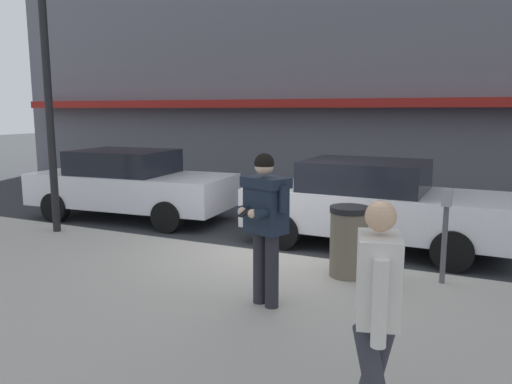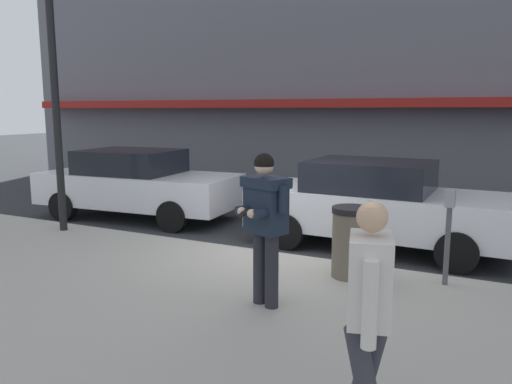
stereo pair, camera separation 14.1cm
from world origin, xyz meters
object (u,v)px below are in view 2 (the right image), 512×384
parking_meter (449,223)px  trash_bin (351,242)px  parked_sedan_mid (377,204)px  man_texting_on_phone (265,213)px  parked_sedan_near (137,183)px  pedestrian_in_light_coat (369,307)px  street_lamp_post (53,70)px

parking_meter → trash_bin: (-1.22, -0.24, -0.34)m
parked_sedan_mid → trash_bin: bearing=-86.1°
man_texting_on_phone → trash_bin: (0.62, 1.45, -0.62)m
parked_sedan_mid → trash_bin: parked_sedan_mid is taller
parked_sedan_near → trash_bin: (5.55, -2.19, -0.16)m
pedestrian_in_light_coat → trash_bin: size_ratio=1.74×
parked_sedan_mid → pedestrian_in_light_coat: 5.60m
man_texting_on_phone → parking_meter: man_texting_on_phone is taller
man_texting_on_phone → parking_meter: bearing=42.7°
parked_sedan_mid → pedestrian_in_light_coat: (1.19, -5.46, 0.32)m
parked_sedan_near → man_texting_on_phone: 6.15m
pedestrian_in_light_coat → parking_meter: pedestrian_in_light_coat is taller
man_texting_on_phone → street_lamp_post: (-5.07, 1.64, 1.89)m
parked_sedan_mid → man_texting_on_phone: man_texting_on_phone is taller
parked_sedan_near → street_lamp_post: street_lamp_post is taller
street_lamp_post → parking_meter: street_lamp_post is taller
parked_sedan_mid → pedestrian_in_light_coat: size_ratio=2.67×
parked_sedan_mid → man_texting_on_phone: size_ratio=2.51×
man_texting_on_phone → pedestrian_in_light_coat: man_texting_on_phone is taller
street_lamp_post → trash_bin: street_lamp_post is taller
man_texting_on_phone → trash_bin: bearing=67.0°
parking_meter → parked_sedan_near: bearing=163.9°
man_texting_on_phone → parked_sedan_mid: bearing=82.5°
parked_sedan_near → pedestrian_in_light_coat: bearing=-39.9°
man_texting_on_phone → trash_bin: size_ratio=1.84×
parked_sedan_mid → street_lamp_post: 6.33m
street_lamp_post → pedestrian_in_light_coat: bearing=-27.5°
pedestrian_in_light_coat → street_lamp_post: street_lamp_post is taller
man_texting_on_phone → street_lamp_post: 5.66m
street_lamp_post → parked_sedan_mid: bearing=19.5°
pedestrian_in_light_coat → parking_meter: 3.56m
pedestrian_in_light_coat → street_lamp_post: 7.86m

